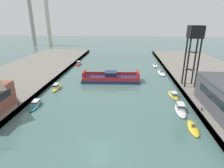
{
  "coord_description": "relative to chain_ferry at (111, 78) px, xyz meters",
  "views": [
    {
      "loc": [
        4.03,
        -24.25,
        19.74
      ],
      "look_at": [
        0.0,
        25.5,
        2.0
      ],
      "focal_mm": 29.71,
      "sensor_mm": 36.0,
      "label": 1
    }
  ],
  "objects": [
    {
      "name": "moored_boat_far_right",
      "position": [
        -16.55,
        22.17,
        -0.46
      ],
      "size": [
        2.18,
        6.01,
        1.5
      ],
      "color": "red",
      "rests_on": "ground"
    },
    {
      "name": "bollard_right_aft",
      "position": [
        21.25,
        -21.64,
        0.58
      ],
      "size": [
        0.32,
        0.32,
        0.71
      ],
      "color": "black",
      "rests_on": "quay_right"
    },
    {
      "name": "crane_tower",
      "position": [
        23.19,
        -5.53,
        13.67
      ],
      "size": [
        3.64,
        3.64,
        16.8
      ],
      "color": "black",
      "rests_on": "quay_right"
    },
    {
      "name": "smokestack_distant_b",
      "position": [
        -53.12,
        79.56,
        19.18
      ],
      "size": [
        3.58,
        3.58,
        38.29
      ],
      "color": "beige",
      "rests_on": "ground"
    },
    {
      "name": "chain_ferry",
      "position": [
        0.0,
        0.0,
        0.0
      ],
      "size": [
        19.14,
        7.72,
        3.3
      ],
      "color": "navy",
      "rests_on": "ground"
    },
    {
      "name": "moored_boat_mid_left",
      "position": [
        17.89,
        -27.09,
        -0.75
      ],
      "size": [
        2.34,
        6.02,
        1.0
      ],
      "color": "yellow",
      "rests_on": "ground"
    },
    {
      "name": "ground_plane",
      "position": [
        1.05,
        -34.0,
        -1.01
      ],
      "size": [
        400.0,
        400.0,
        0.0
      ],
      "primitive_type": "plane",
      "color": "#476B66"
    },
    {
      "name": "smokestack_distant_a",
      "position": [
        -66.4,
        82.01,
        18.03
      ],
      "size": [
        3.11,
        3.11,
        36.02
      ],
      "color": "#9E998E",
      "rests_on": "ground"
    },
    {
      "name": "moored_boat_mid_right",
      "position": [
        -16.25,
        -19.99,
        -0.52
      ],
      "size": [
        2.58,
        6.57,
        1.34
      ],
      "color": "#237075",
      "rests_on": "ground"
    },
    {
      "name": "moored_boat_near_right",
      "position": [
        18.17,
        9.97,
        -0.72
      ],
      "size": [
        2.84,
        7.77,
        1.08
      ],
      "color": "white",
      "rests_on": "ground"
    },
    {
      "name": "moored_boat_upstream_a",
      "position": [
        17.38,
        -19.84,
        -0.37
      ],
      "size": [
        2.76,
        7.34,
        1.74
      ],
      "color": "white",
      "rests_on": "ground"
    },
    {
      "name": "moored_boat_upstream_b",
      "position": [
        -15.44,
        -8.37,
        -0.4
      ],
      "size": [
        2.07,
        6.53,
        1.63
      ],
      "color": "yellow",
      "rests_on": "ground"
    },
    {
      "name": "moored_boat_near_left",
      "position": [
        17.52,
        21.9,
        -0.72
      ],
      "size": [
        2.3,
        6.46,
        1.07
      ],
      "color": "white",
      "rests_on": "ground"
    },
    {
      "name": "moored_boat_far_left",
      "position": [
        17.76,
        -11.4,
        -0.54
      ],
      "size": [
        2.6,
        6.29,
        1.28
      ],
      "color": "yellow",
      "rests_on": "ground"
    },
    {
      "name": "bollard_left_aft",
      "position": [
        -19.16,
        -22.07,
        0.58
      ],
      "size": [
        0.32,
        0.32,
        0.71
      ],
      "color": "black",
      "rests_on": "quay_left"
    }
  ]
}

